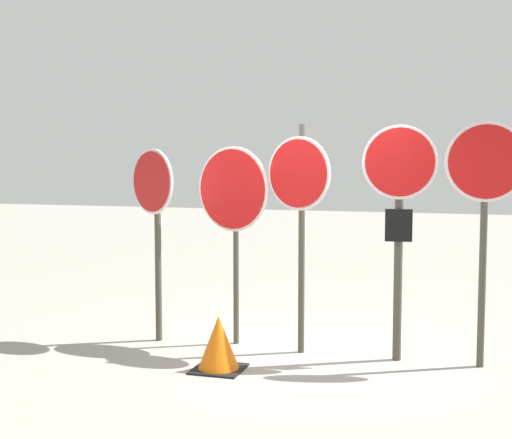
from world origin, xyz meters
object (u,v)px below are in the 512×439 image
(stop_sign_4, at_px, (485,188))
(traffic_cone_0, at_px, (219,343))
(stop_sign_0, at_px, (154,204))
(stop_sign_1, at_px, (233,200))
(stop_sign_2, at_px, (299,193))
(stop_sign_3, at_px, (399,199))

(stop_sign_4, bearing_deg, traffic_cone_0, -165.98)
(stop_sign_0, xyz_separation_m, stop_sign_1, (0.88, 0.12, 0.06))
(stop_sign_4, distance_m, traffic_cone_0, 2.96)
(stop_sign_1, height_order, traffic_cone_0, stop_sign_1)
(stop_sign_0, relative_size, stop_sign_2, 0.90)
(stop_sign_0, height_order, stop_sign_2, stop_sign_2)
(stop_sign_0, xyz_separation_m, stop_sign_4, (3.47, -0.01, 0.22))
(stop_sign_1, bearing_deg, stop_sign_2, 8.50)
(stop_sign_0, relative_size, stop_sign_4, 0.90)
(stop_sign_0, bearing_deg, stop_sign_1, 37.02)
(stop_sign_4, bearing_deg, stop_sign_2, 175.63)
(stop_sign_0, height_order, stop_sign_3, stop_sign_3)
(stop_sign_4, relative_size, traffic_cone_0, 4.51)
(traffic_cone_0, bearing_deg, stop_sign_3, 26.67)
(stop_sign_2, bearing_deg, stop_sign_0, -159.19)
(stop_sign_3, xyz_separation_m, stop_sign_4, (0.81, 0.00, 0.12))
(stop_sign_3, relative_size, traffic_cone_0, 4.47)
(stop_sign_1, relative_size, stop_sign_4, 0.91)
(stop_sign_1, height_order, stop_sign_3, stop_sign_3)
(stop_sign_0, distance_m, stop_sign_1, 0.89)
(stop_sign_1, distance_m, stop_sign_3, 1.79)
(stop_sign_1, distance_m, stop_sign_4, 2.60)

